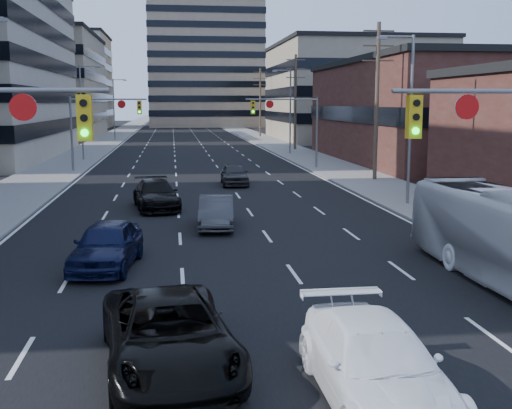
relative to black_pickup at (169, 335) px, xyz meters
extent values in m
cube|color=black|center=(2.19, 125.08, -0.76)|extent=(18.00, 300.00, 0.02)
cube|color=slate|center=(-9.31, 125.08, -0.70)|extent=(5.00, 300.00, 0.15)
cube|color=slate|center=(13.69, 125.08, -0.70)|extent=(5.00, 300.00, 0.15)
cube|color=gray|center=(-21.81, 95.08, 7.23)|extent=(20.00, 30.00, 16.00)
cube|color=#472119|center=(26.19, 45.08, 3.73)|extent=(20.00, 30.00, 9.00)
cube|color=gray|center=(27.19, 83.08, 6.23)|extent=(22.00, 28.00, 14.00)
cube|color=gray|center=(8.19, 145.08, 28.23)|extent=(26.00, 26.00, 58.00)
cube|color=#ADA089|center=(-25.81, 135.08, 9.23)|extent=(24.00, 24.00, 20.00)
cube|color=gray|center=(34.19, 125.08, 5.23)|extent=(22.00, 22.00, 12.00)
cube|color=gold|center=(-1.91, 3.08, 4.38)|extent=(0.35, 0.28, 1.10)
cylinder|color=black|center=(-1.91, 2.92, 4.73)|extent=(0.18, 0.06, 0.18)
cylinder|color=black|center=(-1.91, 2.92, 4.38)|extent=(0.18, 0.06, 0.18)
cylinder|color=#0CE526|center=(-1.91, 2.92, 4.03)|extent=(0.18, 0.06, 0.18)
cylinder|color=white|center=(-3.31, 3.05, 4.63)|extent=(0.64, 0.06, 0.64)
cube|color=gold|center=(6.29, 3.08, 4.38)|extent=(0.35, 0.28, 1.10)
cylinder|color=black|center=(6.29, 2.92, 4.73)|extent=(0.18, 0.06, 0.18)
cylinder|color=black|center=(6.29, 2.92, 4.38)|extent=(0.18, 0.06, 0.18)
cylinder|color=#0CE526|center=(6.29, 2.92, 4.03)|extent=(0.18, 0.06, 0.18)
cylinder|color=white|center=(7.69, 3.05, 4.63)|extent=(0.64, 0.06, 0.64)
cylinder|color=slate|center=(-7.81, 40.08, 2.23)|extent=(0.18, 0.18, 6.00)
cylinder|color=slate|center=(-4.81, 40.08, 5.03)|extent=(6.00, 0.12, 0.12)
cube|color=gold|center=(-2.41, 40.08, 4.38)|extent=(0.35, 0.28, 1.10)
cylinder|color=black|center=(-2.41, 39.92, 4.73)|extent=(0.18, 0.06, 0.18)
cylinder|color=black|center=(-2.41, 39.92, 4.38)|extent=(0.18, 0.06, 0.18)
cylinder|color=#0CE526|center=(-2.41, 39.92, 4.03)|extent=(0.18, 0.06, 0.18)
cylinder|color=white|center=(-3.81, 40.05, 4.63)|extent=(0.64, 0.06, 0.64)
cylinder|color=slate|center=(12.19, 40.08, 2.23)|extent=(0.18, 0.18, 6.00)
cylinder|color=slate|center=(9.19, 40.08, 5.03)|extent=(6.00, 0.12, 0.12)
cube|color=gold|center=(6.79, 40.08, 4.38)|extent=(0.35, 0.28, 1.10)
cylinder|color=black|center=(6.79, 39.92, 4.73)|extent=(0.18, 0.06, 0.18)
cylinder|color=black|center=(6.79, 39.92, 4.38)|extent=(0.18, 0.06, 0.18)
cylinder|color=#0CE526|center=(6.79, 39.92, 4.03)|extent=(0.18, 0.06, 0.18)
cylinder|color=white|center=(8.19, 40.05, 4.63)|extent=(0.64, 0.06, 0.64)
cylinder|color=#4C3D2D|center=(14.39, 31.08, 4.73)|extent=(0.28, 0.28, 11.00)
cube|color=#4C3D2D|center=(14.39, 31.08, 9.63)|extent=(2.20, 0.10, 0.10)
cube|color=#4C3D2D|center=(14.39, 31.08, 8.63)|extent=(2.20, 0.10, 0.10)
cube|color=#4C3D2D|center=(14.39, 31.08, 7.63)|extent=(2.20, 0.10, 0.10)
cylinder|color=#4C3D2D|center=(14.39, 61.08, 4.73)|extent=(0.28, 0.28, 11.00)
cube|color=#4C3D2D|center=(14.39, 61.08, 9.63)|extent=(2.20, 0.10, 0.10)
cube|color=#4C3D2D|center=(14.39, 61.08, 8.63)|extent=(2.20, 0.10, 0.10)
cube|color=#4C3D2D|center=(14.39, 61.08, 7.63)|extent=(2.20, 0.10, 0.10)
cylinder|color=#4C3D2D|center=(14.39, 91.08, 4.73)|extent=(0.28, 0.28, 11.00)
cube|color=#4C3D2D|center=(14.39, 91.08, 9.63)|extent=(2.20, 0.10, 0.10)
cube|color=#4C3D2D|center=(14.39, 91.08, 8.63)|extent=(2.20, 0.10, 0.10)
cube|color=#4C3D2D|center=(14.39, 91.08, 7.63)|extent=(2.20, 0.10, 0.10)
cube|color=slate|center=(-6.61, 15.08, 8.05)|extent=(0.50, 0.22, 0.14)
cylinder|color=slate|center=(-8.31, 50.08, 3.73)|extent=(0.16, 0.16, 9.00)
cylinder|color=slate|center=(-7.41, 50.08, 8.13)|extent=(1.80, 0.10, 0.10)
cube|color=slate|center=(-6.61, 50.08, 8.05)|extent=(0.50, 0.22, 0.14)
cylinder|color=slate|center=(-8.31, 85.08, 3.73)|extent=(0.16, 0.16, 9.00)
cylinder|color=slate|center=(-7.41, 85.08, 8.13)|extent=(1.80, 0.10, 0.10)
cube|color=slate|center=(-6.61, 85.08, 8.05)|extent=(0.50, 0.22, 0.14)
cylinder|color=slate|center=(12.69, 20.08, 3.73)|extent=(0.16, 0.16, 9.00)
cylinder|color=slate|center=(11.79, 20.08, 8.13)|extent=(1.80, 0.10, 0.10)
cube|color=slate|center=(10.99, 20.08, 8.05)|extent=(0.50, 0.22, 0.14)
cylinder|color=slate|center=(12.69, 55.08, 3.73)|extent=(0.16, 0.16, 9.00)
cylinder|color=slate|center=(11.79, 55.08, 8.13)|extent=(1.80, 0.10, 0.10)
cube|color=slate|center=(10.99, 55.08, 8.05)|extent=(0.50, 0.22, 0.14)
imported|color=black|center=(0.00, 0.00, 0.00)|extent=(3.24, 5.83, 1.54)
imported|color=white|center=(3.79, -1.95, -0.02)|extent=(2.17, 5.21, 1.51)
imported|color=black|center=(-2.09, 8.69, 0.03)|extent=(2.49, 4.90, 1.60)
imported|color=#38383B|center=(2.02, 15.28, -0.06)|extent=(1.83, 4.41, 1.42)
imported|color=black|center=(-0.74, 20.83, -0.02)|extent=(2.80, 5.44, 1.51)
imported|color=#2C2D2F|center=(4.28, 30.16, -0.03)|extent=(1.85, 4.39, 1.48)
camera|label=1|loc=(0.15, -12.76, 4.73)|focal=45.00mm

